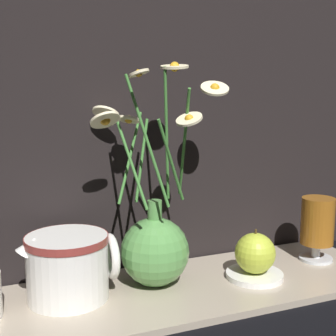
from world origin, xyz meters
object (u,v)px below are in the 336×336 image
(ceramic_pitcher, at_px, (69,264))
(orange_fruit, at_px, (255,253))
(vase_with_flowers, at_px, (155,243))
(tea_glass, at_px, (317,224))

(ceramic_pitcher, height_order, orange_fruit, ceramic_pitcher)
(vase_with_flowers, bearing_deg, tea_glass, -1.73)
(tea_glass, distance_m, orange_fruit, 0.17)
(ceramic_pitcher, distance_m, orange_fruit, 0.33)
(tea_glass, bearing_deg, orange_fruit, -169.30)
(vase_with_flowers, xyz_separation_m, ceramic_pitcher, (-0.15, 0.00, -0.02))
(orange_fruit, bearing_deg, tea_glass, 10.70)
(orange_fruit, bearing_deg, ceramic_pitcher, 172.21)
(ceramic_pitcher, xyz_separation_m, tea_glass, (0.49, -0.01, 0.02))
(vase_with_flowers, bearing_deg, orange_fruit, -13.06)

